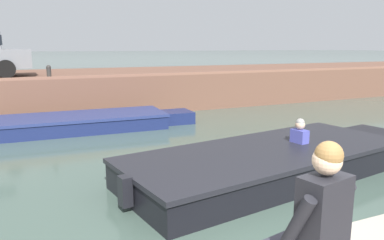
{
  "coord_description": "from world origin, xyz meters",
  "views": [
    {
      "loc": [
        -2.34,
        -2.29,
        2.39
      ],
      "look_at": [
        0.34,
        3.63,
        1.11
      ],
      "focal_mm": 35.0,
      "sensor_mm": 36.0,
      "label": 1
    }
  ],
  "objects_px": {
    "boat_moored_central_navy": "(84,122)",
    "person_seated_left": "(317,222)",
    "mooring_bollard_mid": "(49,71)",
    "motorboat_passing": "(279,160)"
  },
  "relations": [
    {
      "from": "boat_moored_central_navy",
      "to": "person_seated_left",
      "type": "bearing_deg",
      "value": -88.34
    },
    {
      "from": "boat_moored_central_navy",
      "to": "mooring_bollard_mid",
      "type": "height_order",
      "value": "mooring_bollard_mid"
    },
    {
      "from": "motorboat_passing",
      "to": "mooring_bollard_mid",
      "type": "xyz_separation_m",
      "value": [
        -3.54,
        7.37,
        1.34
      ]
    },
    {
      "from": "motorboat_passing",
      "to": "person_seated_left",
      "type": "bearing_deg",
      "value": -124.35
    },
    {
      "from": "boat_moored_central_navy",
      "to": "person_seated_left",
      "type": "relative_size",
      "value": 6.42
    },
    {
      "from": "motorboat_passing",
      "to": "mooring_bollard_mid",
      "type": "height_order",
      "value": "mooring_bollard_mid"
    },
    {
      "from": "mooring_bollard_mid",
      "to": "person_seated_left",
      "type": "distance_m",
      "value": 11.12
    },
    {
      "from": "boat_moored_central_navy",
      "to": "motorboat_passing",
      "type": "relative_size",
      "value": 0.91
    },
    {
      "from": "mooring_bollard_mid",
      "to": "motorboat_passing",
      "type": "bearing_deg",
      "value": -64.36
    },
    {
      "from": "person_seated_left",
      "to": "boat_moored_central_navy",
      "type": "bearing_deg",
      "value": 91.66
    }
  ]
}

